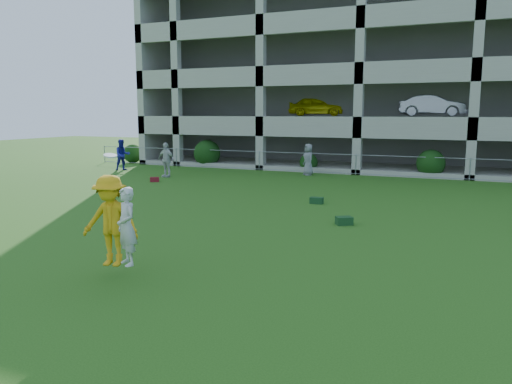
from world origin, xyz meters
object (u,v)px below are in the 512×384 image
at_px(bystander_a, 122,155).
at_px(frisbee_contest, 113,221).
at_px(bystander_b, 166,160).
at_px(parking_garage, 385,77).
at_px(bystander_c, 308,160).

xyz_separation_m(bystander_a, frisbee_contest, (12.88, -16.57, 0.29)).
bearing_deg(bystander_b, parking_garage, 63.41).
relative_size(bystander_a, parking_garage, 0.06).
relative_size(bystander_b, parking_garage, 0.06).
height_order(frisbee_contest, parking_garage, parking_garage).
relative_size(bystander_b, bystander_c, 1.07).
distance_m(bystander_a, frisbee_contest, 20.99).
bearing_deg(bystander_a, bystander_c, -40.04).
height_order(bystander_a, bystander_b, bystander_a).
bearing_deg(bystander_c, parking_garage, 124.22).
bearing_deg(bystander_b, bystander_a, 166.43).
xyz_separation_m(bystander_a, bystander_c, (11.25, 2.24, -0.06)).
distance_m(bystander_c, frisbee_contest, 18.88).
bearing_deg(frisbee_contest, bystander_c, 94.94).
bearing_deg(bystander_b, bystander_c, 37.18).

